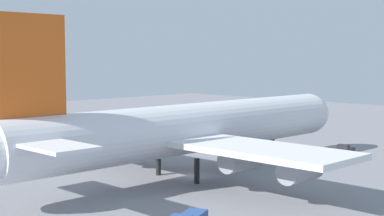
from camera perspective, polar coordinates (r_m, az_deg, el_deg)
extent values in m
plane|color=gray|center=(76.48, 0.00, -6.87)|extent=(247.36, 247.36, 0.00)
cylinder|color=silver|center=(75.40, 0.00, -2.04)|extent=(55.77, 6.63, 6.63)
sphere|color=silver|center=(97.05, 11.70, -0.54)|extent=(6.50, 6.50, 6.50)
cube|color=#D85919|center=(60.52, -15.90, 4.18)|extent=(7.81, 0.50, 10.61)
cube|color=silver|center=(56.03, -14.06, -3.68)|extent=(5.02, 9.95, 0.36)
cube|color=silver|center=(64.67, 6.70, -4.17)|extent=(9.48, 22.81, 0.70)
cube|color=silver|center=(83.73, -7.87, -2.06)|extent=(9.48, 22.81, 0.70)
cylinder|color=gray|center=(67.85, 4.93, -5.21)|extent=(5.31, 2.79, 2.79)
cylinder|color=gray|center=(62.87, 10.86, -6.11)|extent=(5.31, 2.79, 2.79)
cylinder|color=gray|center=(81.91, -5.85, -3.43)|extent=(5.31, 2.79, 2.79)
cylinder|color=gray|center=(88.55, -9.31, -2.82)|extent=(5.31, 2.79, 2.79)
cylinder|color=black|center=(89.51, 8.11, -4.12)|extent=(0.70, 0.70, 3.18)
cylinder|color=black|center=(71.71, 0.50, -6.39)|extent=(0.70, 0.70, 3.18)
cylinder|color=black|center=(76.89, -3.41, -5.61)|extent=(0.70, 0.70, 3.18)
cube|color=#232328|center=(91.76, 15.01, -4.15)|extent=(1.68, 1.96, 1.83)
cube|color=#232328|center=(93.76, 15.39, -4.20)|extent=(3.07, 2.25, 1.06)
cylinder|color=black|center=(92.30, 14.45, -4.66)|extent=(0.96, 0.47, 0.92)
cylinder|color=black|center=(91.73, 15.58, -4.75)|extent=(0.96, 0.47, 0.92)
cylinder|color=black|center=(94.70, 14.94, -4.43)|extent=(0.96, 0.47, 0.92)
cylinder|color=black|center=(94.15, 16.04, -4.51)|extent=(0.96, 0.47, 0.92)
cone|color=orange|center=(96.73, 12.60, -4.22)|extent=(0.55, 0.55, 0.79)
cylinder|color=#51381E|center=(217.41, -15.84, 2.19)|extent=(0.66, 0.66, 10.85)
sphere|color=#255725|center=(217.17, -15.89, 4.14)|extent=(6.58, 6.58, 6.58)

